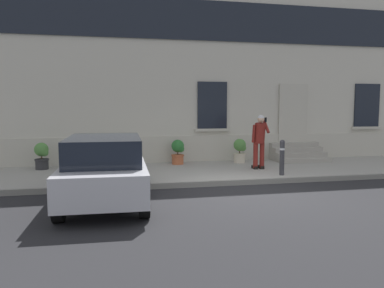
{
  "coord_description": "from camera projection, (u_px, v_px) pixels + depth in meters",
  "views": [
    {
      "loc": [
        -3.23,
        -8.87,
        2.18
      ],
      "look_at": [
        -1.0,
        1.6,
        1.1
      ],
      "focal_mm": 35.52,
      "sensor_mm": 36.0,
      "label": 1
    }
  ],
  "objects": [
    {
      "name": "ground_plane",
      "position": [
        244.0,
        193.0,
        9.52
      ],
      "size": [
        80.0,
        80.0,
        0.0
      ],
      "primitive_type": "plane",
      "color": "#232326"
    },
    {
      "name": "sidewalk",
      "position": [
        214.0,
        171.0,
        12.24
      ],
      "size": [
        24.0,
        3.6,
        0.15
      ],
      "primitive_type": "cube",
      "color": "#99968E",
      "rests_on": "ground"
    },
    {
      "name": "curb_edge",
      "position": [
        232.0,
        183.0,
        10.43
      ],
      "size": [
        24.0,
        0.12,
        0.15
      ],
      "primitive_type": "cube",
      "color": "gray",
      "rests_on": "ground"
    },
    {
      "name": "building_facade",
      "position": [
        198.0,
        65.0,
        14.3
      ],
      "size": [
        24.0,
        1.52,
        7.5
      ],
      "color": "beige",
      "rests_on": "ground"
    },
    {
      "name": "entrance_stoop",
      "position": [
        297.0,
        154.0,
        14.24
      ],
      "size": [
        1.93,
        1.28,
        0.64
      ],
      "color": "#9E998E",
      "rests_on": "sidewalk"
    },
    {
      "name": "hatchback_car_silver",
      "position": [
        105.0,
        168.0,
        8.53
      ],
      "size": [
        1.9,
        4.12,
        1.5
      ],
      "color": "#B7B7BF",
      "rests_on": "ground"
    },
    {
      "name": "bollard_near_person",
      "position": [
        282.0,
        156.0,
        11.11
      ],
      "size": [
        0.15,
        0.15,
        1.04
      ],
      "color": "#333338",
      "rests_on": "sidewalk"
    },
    {
      "name": "bollard_far_left",
      "position": [
        135.0,
        160.0,
        10.22
      ],
      "size": [
        0.15,
        0.15,
        1.04
      ],
      "color": "#333338",
      "rests_on": "sidewalk"
    },
    {
      "name": "person_on_phone",
      "position": [
        260.0,
        138.0,
        12.09
      ],
      "size": [
        0.51,
        0.5,
        1.74
      ],
      "rotation": [
        0.0,
        0.0,
        -0.18
      ],
      "color": "maroon",
      "rests_on": "sidewalk"
    },
    {
      "name": "planter_charcoal",
      "position": [
        42.0,
        155.0,
        12.13
      ],
      "size": [
        0.44,
        0.44,
        0.86
      ],
      "color": "#2D2D30",
      "rests_on": "sidewalk"
    },
    {
      "name": "planter_olive",
      "position": [
        113.0,
        154.0,
        12.5
      ],
      "size": [
        0.44,
        0.44,
        0.86
      ],
      "color": "#606B38",
      "rests_on": "sidewalk"
    },
    {
      "name": "planter_terracotta",
      "position": [
        178.0,
        151.0,
        13.2
      ],
      "size": [
        0.44,
        0.44,
        0.86
      ],
      "color": "#B25B38",
      "rests_on": "sidewalk"
    },
    {
      "name": "planter_cream",
      "position": [
        240.0,
        150.0,
        13.54
      ],
      "size": [
        0.44,
        0.44,
        0.86
      ],
      "color": "beige",
      "rests_on": "sidewalk"
    }
  ]
}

